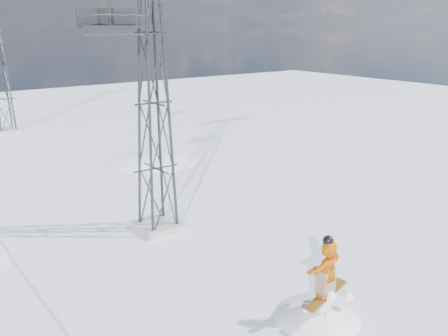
% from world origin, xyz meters
% --- Properties ---
extents(ground, '(120.00, 120.00, 0.00)m').
position_xyz_m(ground, '(0.00, 0.00, 0.00)').
color(ground, white).
rests_on(ground, ground).
extents(lift_tower_near, '(5.20, 1.80, 11.43)m').
position_xyz_m(lift_tower_near, '(0.80, 8.00, 5.47)').
color(lift_tower_near, '#999999').
rests_on(lift_tower_near, ground).
extents(lift_chair_near, '(2.16, 0.62, 2.67)m').
position_xyz_m(lift_chair_near, '(-1.40, 6.92, 8.71)').
color(lift_chair_near, black).
rests_on(lift_chair_near, ground).
extents(lift_chair_mid, '(1.85, 0.53, 2.30)m').
position_xyz_m(lift_chair_mid, '(3.00, 17.87, 9.01)').
color(lift_chair_mid, black).
rests_on(lift_chair_mid, ground).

